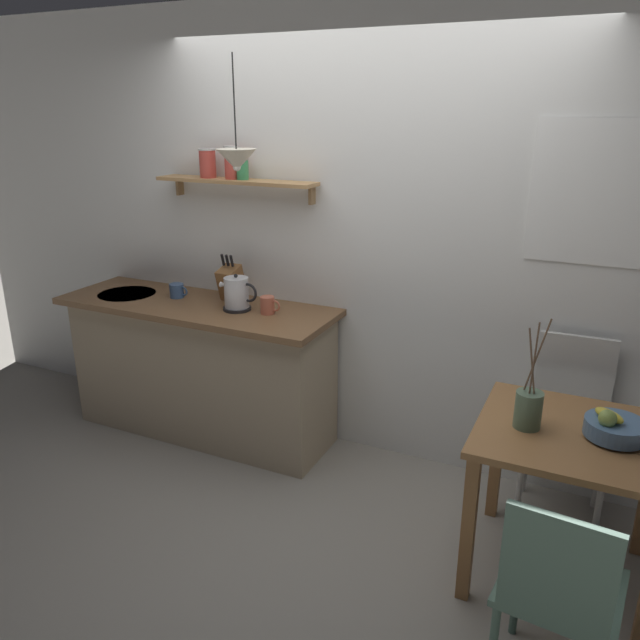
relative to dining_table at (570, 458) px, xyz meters
The scene contains 14 objects.
ground_plane 1.45m from the dining_table, behind, with size 14.00×14.00×0.00m, color gray.
back_wall 1.53m from the dining_table, 145.02° to the left, with size 6.80×0.11×2.70m.
kitchen_counter 2.35m from the dining_table, 169.24° to the left, with size 1.83×0.63×0.92m.
wall_shelf 2.47m from the dining_table, 163.99° to the left, with size 1.07×0.20×0.33m.
dining_table is the anchor object (origin of this frame).
dining_chair_near 0.73m from the dining_table, 87.27° to the right, with size 0.45×0.45×0.88m.
dining_chair_far 0.56m from the dining_table, 94.40° to the left, with size 0.45×0.43×0.98m.
fruit_bowl 0.24m from the dining_table, ahead, with size 0.25×0.25×0.15m.
twig_vase 0.30m from the dining_table, 166.48° to the right, with size 0.12×0.12×0.52m.
electric_kettle 2.07m from the dining_table, 168.10° to the left, with size 0.26×0.17×0.23m.
knife_block 2.26m from the dining_table, 164.70° to the left, with size 0.12×0.19×0.31m.
coffee_mug_by_sink 2.56m from the dining_table, 169.24° to the left, with size 0.13×0.09×0.09m.
coffee_mug_spare 1.87m from the dining_table, 166.29° to the left, with size 0.13×0.09×0.11m.
pendant_lamp 2.25m from the dining_table, behind, with size 0.22×0.22×0.60m.
Camera 1 is at (1.34, -2.77, 2.10)m, focal length 34.95 mm.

